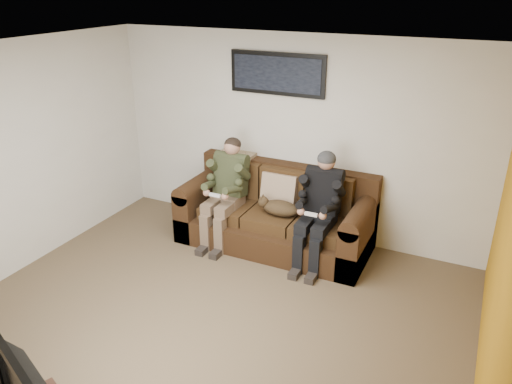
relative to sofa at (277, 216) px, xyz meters
The scene contains 13 objects.
floor 1.87m from the sofa, 89.24° to the right, with size 5.00×5.00×0.00m, color brown.
ceiling 2.89m from the sofa, 89.24° to the right, with size 5.00×5.00×0.00m, color silver.
wall_back 1.02m from the sofa, 86.64° to the left, with size 5.00×5.00×0.00m, color beige.
wall_left 3.22m from the sofa, 143.44° to the right, with size 4.50×4.50×0.00m, color beige.
wall_right 3.26m from the sofa, 36.03° to the right, with size 4.50×4.50×0.00m, color beige.
accent_wall_right 3.25m from the sofa, 36.14° to the right, with size 4.50×4.50×0.00m, color #B47712.
sofa is the anchor object (origin of this frame).
throw_pillow 0.33m from the sofa, 90.00° to the left, with size 0.46×0.13×0.44m, color #A08269.
throw_blanket 1.00m from the sofa, 157.54° to the left, with size 0.49×0.24×0.09m, color tan.
person_left 0.76m from the sofa, 161.96° to the right, with size 0.51×0.87×1.34m.
person_right 0.76m from the sofa, 18.01° to the right, with size 0.51×0.86×1.35m.
cat 0.29m from the sofa, 61.51° to the right, with size 0.66×0.26×0.24m.
framed_poster 1.78m from the sofa, 117.76° to the left, with size 1.25×0.05×0.52m.
Camera 1 is at (2.22, -3.48, 3.18)m, focal length 35.00 mm.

